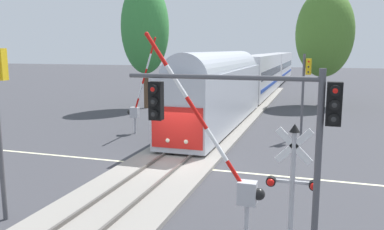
# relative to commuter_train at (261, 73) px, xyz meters

# --- Properties ---
(ground_plane) EXTENTS (220.00, 220.00, 0.00)m
(ground_plane) POSITION_rel_commuter_train_xyz_m (-0.00, -32.02, -2.73)
(ground_plane) COLOR #3D3D42
(road_centre_stripe) EXTENTS (44.00, 0.20, 0.01)m
(road_centre_stripe) POSITION_rel_commuter_train_xyz_m (-0.00, -32.02, -2.73)
(road_centre_stripe) COLOR beige
(road_centre_stripe) RESTS_ON ground
(railway_track) EXTENTS (4.40, 80.00, 0.32)m
(railway_track) POSITION_rel_commuter_train_xyz_m (-0.00, -32.02, -2.64)
(railway_track) COLOR gray
(railway_track) RESTS_ON ground
(commuter_train) EXTENTS (3.04, 66.03, 5.16)m
(commuter_train) POSITION_rel_commuter_train_xyz_m (0.00, 0.00, 0.00)
(commuter_train) COLOR #B2B7C1
(commuter_train) RESTS_ON railway_track
(crossing_gate_near) EXTENTS (3.75, 0.40, 6.18)m
(crossing_gate_near) POSITION_rel_commuter_train_xyz_m (4.51, -38.41, -0.69)
(crossing_gate_near) COLOR #B7B7BC
(crossing_gate_near) RESTS_ON ground
(crossing_signal_mast) EXTENTS (1.36, 0.44, 3.76)m
(crossing_signal_mast) POSITION_rel_commuter_train_xyz_m (6.22, -39.24, -0.43)
(crossing_signal_mast) COLOR #B2B2B7
(crossing_signal_mast) RESTS_ON ground
(crossing_gate_far) EXTENTS (2.17, 0.40, 6.42)m
(crossing_gate_far) POSITION_rel_commuter_train_xyz_m (-4.75, -25.62, -0.70)
(crossing_gate_far) COLOR #B7B7BC
(crossing_gate_far) RESTS_ON ground
(traffic_signal_near_right) EXTENTS (5.25, 0.38, 5.24)m
(traffic_signal_near_right) POSITION_rel_commuter_train_xyz_m (5.40, -40.18, 1.23)
(traffic_signal_near_right) COLOR #4C4C51
(traffic_signal_near_right) RESTS_ON ground
(traffic_signal_far_side) EXTENTS (0.53, 0.38, 5.36)m
(traffic_signal_far_side) POSITION_rel_commuter_train_xyz_m (6.01, -23.55, 0.86)
(traffic_signal_far_side) COLOR #4C4C51
(traffic_signal_far_side) RESTS_ON ground
(oak_behind_train) EXTENTS (4.51, 4.51, 11.97)m
(oak_behind_train) POSITION_rel_commuter_train_xyz_m (-8.98, -14.53, 4.88)
(oak_behind_train) COLOR brown
(oak_behind_train) RESTS_ON ground
(elm_centre_background) EXTENTS (5.64, 5.64, 11.56)m
(elm_centre_background) POSITION_rel_commuter_train_xyz_m (7.19, -7.40, 4.46)
(elm_centre_background) COLOR brown
(elm_centre_background) RESTS_ON ground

